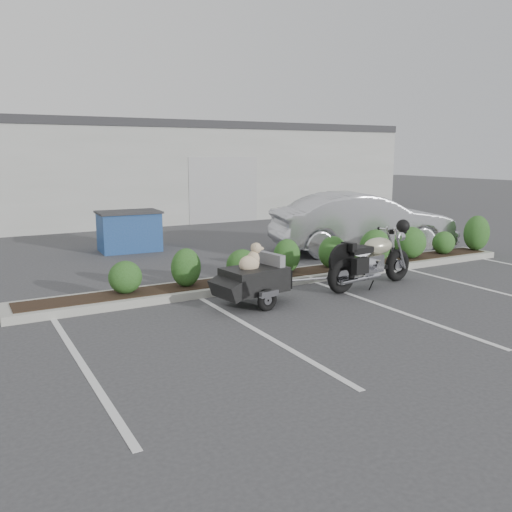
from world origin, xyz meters
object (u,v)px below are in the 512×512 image
pet_trailer (254,279)px  sedan (362,223)px  dumpster (129,231)px  motorcycle (372,261)px

pet_trailer → sedan: bearing=23.4°
pet_trailer → sedan: sedan is taller
sedan → dumpster: bearing=75.2°
sedan → dumpster: size_ratio=2.83×
sedan → dumpster: (-5.68, 3.37, -0.26)m
dumpster → motorcycle: bearing=-61.7°
motorcycle → pet_trailer: motorcycle is taller
pet_trailer → sedan: 6.25m
motorcycle → pet_trailer: bearing=171.4°
motorcycle → pet_trailer: (-2.79, 0.02, -0.07)m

